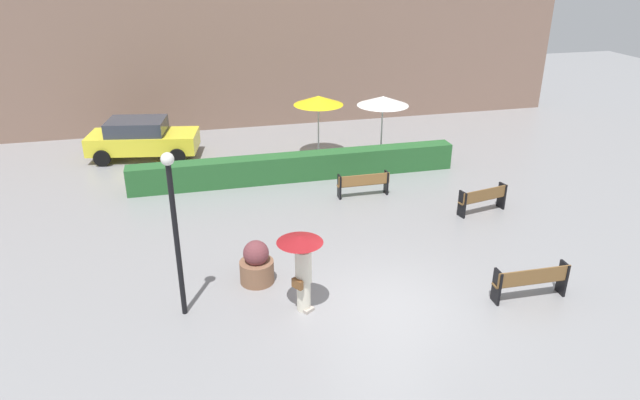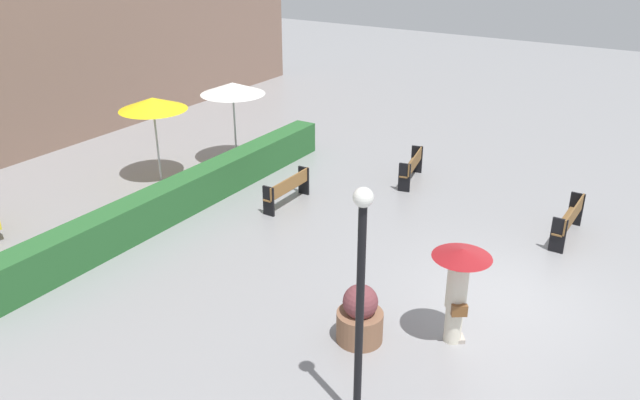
# 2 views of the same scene
# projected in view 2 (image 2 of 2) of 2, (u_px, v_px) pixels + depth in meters

# --- Properties ---
(ground_plane) EXTENTS (60.00, 60.00, 0.00)m
(ground_plane) POSITION_uv_depth(u_px,v_px,m) (503.00, 296.00, 12.93)
(ground_plane) COLOR gray
(bench_near_right) EXTENTS (1.86, 0.38, 0.86)m
(bench_near_right) POSITION_uv_depth(u_px,v_px,m) (570.00, 219.00, 15.09)
(bench_near_right) COLOR brown
(bench_near_right) RESTS_ON ground
(bench_back_row) EXTENTS (1.78, 0.33, 0.81)m
(bench_back_row) POSITION_uv_depth(u_px,v_px,m) (288.00, 188.00, 16.90)
(bench_back_row) COLOR olive
(bench_back_row) RESTS_ON ground
(bench_far_right) EXTENTS (1.72, 0.66, 0.84)m
(bench_far_right) POSITION_uv_depth(u_px,v_px,m) (412.00, 166.00, 18.37)
(bench_far_right) COLOR brown
(bench_far_right) RESTS_ON ground
(pedestrian_with_umbrella) EXTENTS (1.04, 1.04, 1.96)m
(pedestrian_with_umbrella) POSITION_uv_depth(u_px,v_px,m) (459.00, 280.00, 11.01)
(pedestrian_with_umbrella) COLOR silver
(pedestrian_with_umbrella) RESTS_ON ground
(planter_pot) EXTENTS (0.86, 0.86, 1.14)m
(planter_pot) POSITION_uv_depth(u_px,v_px,m) (360.00, 317.00, 11.41)
(planter_pot) COLOR brown
(planter_pot) RESTS_ON ground
(lamp_post) EXTENTS (0.28, 0.28, 3.91)m
(lamp_post) POSITION_uv_depth(u_px,v_px,m) (361.00, 287.00, 8.77)
(lamp_post) COLOR black
(lamp_post) RESTS_ON ground
(patio_umbrella_yellow) EXTENTS (1.95, 1.95, 2.49)m
(patio_umbrella_yellow) POSITION_uv_depth(u_px,v_px,m) (153.00, 104.00, 17.80)
(patio_umbrella_yellow) COLOR silver
(patio_umbrella_yellow) RESTS_ON ground
(patio_umbrella_white) EXTENTS (1.97, 1.97, 2.59)m
(patio_umbrella_white) POSITION_uv_depth(u_px,v_px,m) (233.00, 89.00, 19.00)
(patio_umbrella_white) COLOR silver
(patio_umbrella_white) RESTS_ON ground
(hedge_strip) EXTENTS (11.81, 0.70, 0.95)m
(hedge_strip) POSITION_uv_depth(u_px,v_px,m) (183.00, 196.00, 16.45)
(hedge_strip) COLOR #28602D
(hedge_strip) RESTS_ON ground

